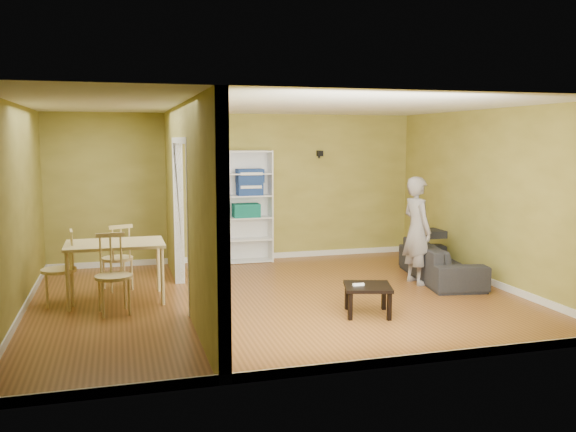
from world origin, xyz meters
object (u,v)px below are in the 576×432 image
(chair_left, at_px, (59,268))
(dining_table, at_px, (115,248))
(person, at_px, (417,221))
(chair_near, at_px, (114,274))
(coffee_table, at_px, (368,290))
(sofa, at_px, (441,256))
(bookshelf, at_px, (248,206))
(chair_far, at_px, (117,257))

(chair_left, bearing_deg, dining_table, 84.48)
(person, relative_size, chair_near, 1.90)
(coffee_table, height_order, dining_table, dining_table)
(dining_table, bearing_deg, sofa, -0.73)
(sofa, bearing_deg, dining_table, 98.99)
(dining_table, distance_m, chair_near, 0.66)
(person, distance_m, coffee_table, 2.02)
(bookshelf, bearing_deg, person, -47.94)
(sofa, height_order, chair_near, chair_near)
(sofa, xyz_separation_m, person, (-0.47, -0.10, 0.57))
(coffee_table, height_order, chair_far, chair_far)
(sofa, bearing_deg, chair_left, 99.12)
(chair_far, bearing_deg, coffee_table, 123.40)
(sofa, height_order, person, person)
(dining_table, height_order, chair_near, chair_near)
(sofa, bearing_deg, chair_near, 106.28)
(sofa, bearing_deg, person, 111.94)
(chair_near, bearing_deg, chair_left, 129.70)
(dining_table, xyz_separation_m, chair_left, (-0.71, -0.00, -0.22))
(sofa, xyz_separation_m, coffee_table, (-1.84, -1.46, -0.06))
(person, bearing_deg, coffee_table, 129.08)
(dining_table, xyz_separation_m, chair_near, (-0.02, -0.62, -0.22))
(bookshelf, bearing_deg, sofa, -40.81)
(bookshelf, relative_size, chair_far, 2.04)
(coffee_table, bearing_deg, chair_near, 163.38)
(person, bearing_deg, chair_left, 82.43)
(chair_near, bearing_deg, coffee_table, -25.21)
(person, xyz_separation_m, chair_far, (-4.32, 0.80, -0.46))
(sofa, xyz_separation_m, chair_near, (-4.84, -0.56, 0.12))
(chair_left, bearing_deg, bookshelf, 120.22)
(chair_far, bearing_deg, chair_left, 20.58)
(sofa, xyz_separation_m, dining_table, (-4.82, 0.06, 0.34))
(chair_left, relative_size, chair_near, 0.99)
(dining_table, relative_size, chair_far, 1.32)
(sofa, distance_m, dining_table, 4.83)
(sofa, xyz_separation_m, bookshelf, (-2.57, 2.22, 0.61))
(person, height_order, coffee_table, person)
(chair_left, bearing_deg, coffee_table, 61.95)
(sofa, distance_m, person, 0.75)
(dining_table, bearing_deg, person, -2.16)
(person, distance_m, bookshelf, 3.12)
(chair_near, bearing_deg, chair_far, 79.34)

